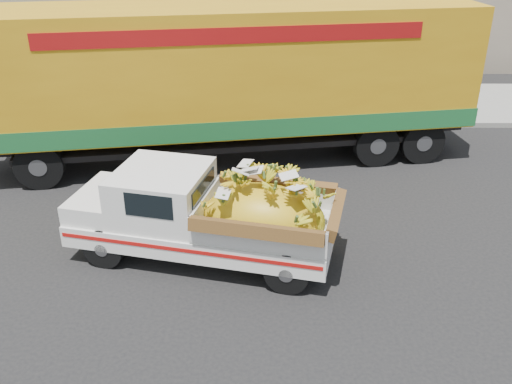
{
  "coord_description": "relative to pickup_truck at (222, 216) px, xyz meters",
  "views": [
    {
      "loc": [
        0.54,
        -8.76,
        5.76
      ],
      "look_at": [
        0.47,
        0.5,
        1.15
      ],
      "focal_mm": 40.0,
      "sensor_mm": 36.0,
      "label": 1
    }
  ],
  "objects": [
    {
      "name": "sidewalk",
      "position": [
        0.13,
        9.24,
        -0.82
      ],
      "size": [
        60.0,
        4.0,
        0.14
      ],
      "primitive_type": "cube",
      "color": "gray",
      "rests_on": "ground"
    },
    {
      "name": "pickup_truck",
      "position": [
        0.0,
        0.0,
        0.0
      ],
      "size": [
        4.98,
        2.74,
        1.65
      ],
      "rotation": [
        0.0,
        0.0,
        -0.23
      ],
      "color": "black",
      "rests_on": "ground"
    },
    {
      "name": "semi_trailer",
      "position": [
        -0.04,
        4.7,
        1.23
      ],
      "size": [
        12.08,
        4.47,
        3.8
      ],
      "rotation": [
        0.0,
        0.0,
        0.17
      ],
      "color": "black",
      "rests_on": "ground"
    },
    {
      "name": "curb",
      "position": [
        0.13,
        7.14,
        -0.81
      ],
      "size": [
        60.0,
        0.25,
        0.15
      ],
      "primitive_type": "cube",
      "color": "gray",
      "rests_on": "ground"
    },
    {
      "name": "ground",
      "position": [
        0.13,
        -0.09,
        -0.89
      ],
      "size": [
        100.0,
        100.0,
        0.0
      ],
      "primitive_type": "plane",
      "color": "black",
      "rests_on": "ground"
    }
  ]
}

